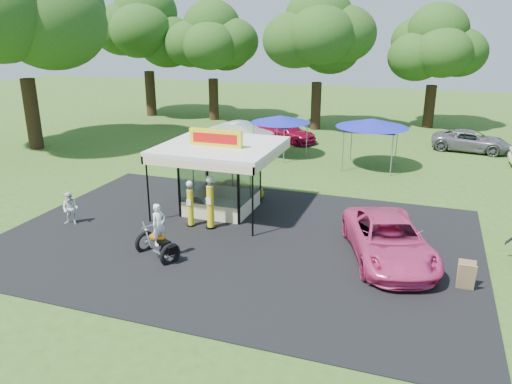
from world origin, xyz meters
TOP-DOWN VIEW (x-y plane):
  - ground at (0.00, 0.00)m, footprint 120.00×120.00m
  - asphalt_apron at (0.00, 2.00)m, footprint 20.00×14.00m
  - gas_station_kiosk at (-2.00, 4.99)m, footprint 5.40×5.40m
  - gas_pump_left at (-2.51, 2.64)m, footprint 0.41×0.41m
  - gas_pump_right at (-1.55, 2.70)m, footprint 0.47×0.47m
  - motorcycle at (-2.21, -0.74)m, footprint 2.09×1.62m
  - spare_tires at (-3.07, 4.35)m, footprint 0.95×0.70m
  - a_frame_sign at (9.07, 0.60)m, footprint 0.58×0.52m
  - kiosk_car at (-2.00, 7.20)m, footprint 2.82×1.13m
  - pink_sedan at (6.29, 2.16)m, footprint 4.62×6.61m
  - spectator_west at (-7.82, 1.01)m, footprint 0.86×0.73m
  - bg_car_a at (-6.30, 19.14)m, footprint 5.27×2.63m
  - bg_car_b at (-3.34, 20.88)m, footprint 5.62×3.67m
  - bg_car_d at (10.30, 22.37)m, footprint 5.69×3.17m
  - tent_west at (-2.43, 16.46)m, footprint 4.09×4.09m
  - tent_east at (3.90, 15.44)m, footprint 4.56×4.56m
  - oak_far_a at (-19.55, 27.99)m, footprint 10.38×10.38m
  - oak_far_b at (-12.61, 27.98)m, footprint 9.05×9.05m
  - oak_far_c at (-2.24, 26.59)m, footprint 9.79×9.79m
  - oak_far_d at (7.13, 30.76)m, footprint 8.72×8.72m
  - oak_near at (-20.25, 12.56)m, footprint 13.16×13.16m

SIDE VIEW (x-z plane):
  - ground at x=0.00m, z-range 0.00..0.00m
  - asphalt_apron at x=0.00m, z-range 0.00..0.04m
  - spare_tires at x=-3.07m, z-range -0.01..0.76m
  - kiosk_car at x=-2.00m, z-range 0.00..0.96m
  - a_frame_sign at x=9.07m, z-range 0.01..1.05m
  - bg_car_d at x=10.30m, z-range 0.00..1.51m
  - bg_car_b at x=-3.34m, z-range 0.00..1.51m
  - spectator_west at x=-7.82m, z-range 0.00..1.56m
  - bg_car_a at x=-6.30m, z-range 0.00..1.66m
  - pink_sedan at x=6.29m, z-range 0.00..1.67m
  - motorcycle at x=-2.21m, z-range -0.26..2.11m
  - gas_pump_left at x=-2.51m, z-range -0.05..2.15m
  - gas_pump_right at x=-1.55m, z-range -0.05..2.46m
  - gas_station_kiosk at x=-2.00m, z-range -0.31..3.87m
  - tent_west at x=-2.43m, z-range 1.16..4.02m
  - tent_east at x=3.90m, z-range 1.29..4.48m
  - oak_far_d at x=7.13m, z-range 1.43..11.80m
  - oak_far_b at x=-12.61m, z-range 1.49..12.28m
  - oak_far_c at x=-2.24m, z-range 1.55..13.09m
  - oak_far_a at x=-19.55m, z-range 1.68..13.98m
  - oak_near at x=-20.25m, z-range 1.92..17.07m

